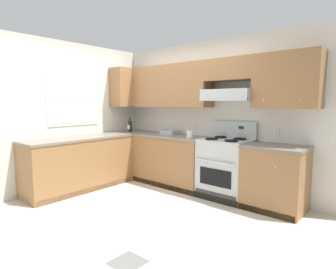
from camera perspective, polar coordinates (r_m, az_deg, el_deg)
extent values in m
plane|color=beige|center=(4.26, -7.97, -14.18)|extent=(7.04, 7.04, 0.00)
cube|color=slate|center=(2.93, -8.20, -24.32)|extent=(0.30, 0.30, 0.01)
cube|color=silver|center=(4.95, 9.71, 3.83)|extent=(4.68, 0.12, 2.55)
cube|color=olive|center=(5.33, -0.63, 9.77)|extent=(1.95, 0.34, 0.76)
cube|color=olive|center=(4.21, 23.04, 10.09)|extent=(0.88, 0.34, 0.76)
cube|color=olive|center=(4.56, 12.78, 12.79)|extent=(0.80, 0.34, 0.34)
cube|color=#B7BABC|center=(4.50, 12.41, 7.90)|extent=(0.80, 0.46, 0.17)
cube|color=#B7BABC|center=(4.30, 10.99, 7.00)|extent=(0.80, 0.03, 0.04)
sphere|color=silver|center=(5.18, -1.96, 6.98)|extent=(0.02, 0.02, 0.02)
sphere|color=silver|center=(4.11, 18.86, 6.72)|extent=(0.02, 0.02, 0.02)
sphere|color=silver|center=(3.96, 25.43, 6.46)|extent=(0.02, 0.02, 0.02)
cube|color=silver|center=(5.13, 5.20, 1.81)|extent=(0.08, 0.01, 0.12)
cube|color=silver|center=(5.12, 5.17, 2.05)|extent=(0.03, 0.00, 0.03)
cube|color=silver|center=(5.13, 5.17, 1.56)|extent=(0.03, 0.00, 0.03)
cube|color=silver|center=(4.43, 21.23, 0.64)|extent=(0.08, 0.01, 0.12)
cube|color=silver|center=(4.43, 21.22, 0.92)|extent=(0.03, 0.00, 0.03)
cube|color=silver|center=(4.43, 21.19, 0.35)|extent=(0.03, 0.00, 0.03)
cube|color=silver|center=(5.36, -18.92, 3.78)|extent=(0.12, 4.00, 2.55)
cube|color=white|center=(5.31, -18.78, 6.73)|extent=(0.04, 1.00, 0.92)
cube|color=white|center=(5.29, -18.67, 6.74)|extent=(0.01, 0.90, 0.82)
cube|color=white|center=(5.29, -18.65, 6.74)|extent=(0.01, 0.90, 0.02)
cube|color=olive|center=(5.82, -8.39, 9.43)|extent=(0.34, 0.64, 0.76)
cube|color=olive|center=(5.34, -1.72, -4.96)|extent=(2.01, 0.61, 0.87)
cube|color=#756B5B|center=(5.26, -1.73, -0.11)|extent=(2.03, 0.63, 0.04)
cube|color=olive|center=(4.23, 20.89, -8.50)|extent=(0.80, 0.61, 0.87)
cube|color=#756B5B|center=(4.14, 21.14, -2.40)|extent=(0.82, 0.63, 0.04)
cube|color=black|center=(4.74, 3.17, -11.34)|extent=(3.54, 0.06, 0.09)
sphere|color=silver|center=(5.35, -7.20, -2.32)|extent=(0.03, 0.03, 0.03)
sphere|color=silver|center=(3.84, 21.11, -6.26)|extent=(0.03, 0.03, 0.03)
cube|color=olive|center=(5.10, -17.44, -5.82)|extent=(0.61, 1.89, 0.87)
cube|color=#756B5B|center=(5.02, -17.62, -0.74)|extent=(0.63, 1.91, 0.04)
cube|color=black|center=(4.97, -15.57, -10.73)|extent=(0.06, 1.85, 0.09)
cube|color=#B7BABC|center=(4.54, 11.50, -6.92)|extent=(0.76, 0.58, 0.91)
cube|color=black|center=(4.31, 9.54, -8.63)|extent=(0.53, 0.01, 0.26)
cylinder|color=silver|center=(4.24, 9.44, -5.56)|extent=(0.65, 0.02, 0.02)
cube|color=#333333|center=(4.40, 9.48, -12.22)|extent=(0.70, 0.01, 0.11)
cube|color=#B7BABC|center=(4.46, 11.64, -1.10)|extent=(0.76, 0.58, 0.02)
cube|color=#B7BABC|center=(4.68, 13.29, 0.89)|extent=(0.76, 0.04, 0.29)
cube|color=#053F0C|center=(4.60, 14.68, 1.38)|extent=(0.09, 0.01, 0.04)
cylinder|color=black|center=(4.42, 8.83, -0.86)|extent=(0.19, 0.19, 0.02)
cylinder|color=black|center=(4.42, 8.83, -0.94)|extent=(0.07, 0.07, 0.01)
cylinder|color=black|center=(4.25, 12.73, -1.24)|extent=(0.19, 0.19, 0.02)
cylinder|color=black|center=(4.25, 12.73, -1.32)|extent=(0.07, 0.07, 0.01)
cylinder|color=black|center=(4.66, 10.65, -0.52)|extent=(0.19, 0.19, 0.02)
cylinder|color=black|center=(4.66, 10.65, -0.59)|extent=(0.07, 0.07, 0.01)
cylinder|color=black|center=(4.50, 14.40, -0.86)|extent=(0.19, 0.19, 0.02)
cylinder|color=black|center=(4.50, 14.40, -0.94)|extent=(0.07, 0.07, 0.01)
cylinder|color=white|center=(4.76, 10.95, 0.75)|extent=(0.04, 0.02, 0.04)
cylinder|color=white|center=(4.70, 12.44, 0.63)|extent=(0.04, 0.02, 0.04)
cylinder|color=white|center=(4.63, 13.97, 0.51)|extent=(0.04, 0.02, 0.04)
cylinder|color=white|center=(4.57, 15.54, 0.38)|extent=(0.04, 0.02, 0.04)
cylinder|color=black|center=(5.71, -7.75, 1.56)|extent=(0.08, 0.08, 0.20)
cone|color=black|center=(5.70, -7.76, 2.75)|extent=(0.08, 0.08, 0.04)
cylinder|color=black|center=(5.69, -7.77, 3.38)|extent=(0.03, 0.03, 0.09)
cylinder|color=gold|center=(5.69, -7.78, 3.73)|extent=(0.03, 0.03, 0.02)
cube|color=silver|center=(5.68, -8.05, 1.49)|extent=(0.07, 0.00, 0.09)
cube|color=#9EADB7|center=(5.24, 0.34, 0.16)|extent=(0.25, 0.18, 0.02)
cube|color=#9EADB7|center=(5.16, -0.42, 0.41)|extent=(0.31, 0.01, 0.08)
cube|color=#9EADB7|center=(5.32, 1.07, 0.60)|extent=(0.31, 0.01, 0.08)
cube|color=#9EADB7|center=(5.34, -0.86, 0.62)|extent=(0.01, 0.20, 0.08)
cube|color=#9EADB7|center=(5.15, 1.58, 0.40)|extent=(0.01, 0.20, 0.08)
cylinder|color=white|center=(4.73, 4.54, 0.04)|extent=(0.12, 0.12, 0.11)
cylinder|color=#9E7A51|center=(4.73, 4.54, 0.70)|extent=(0.04, 0.04, 0.01)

